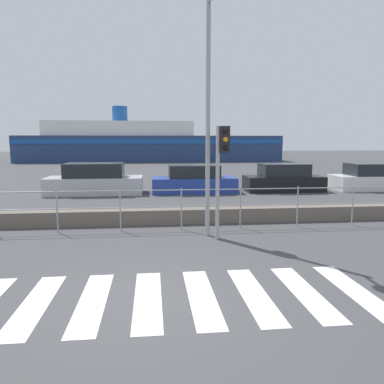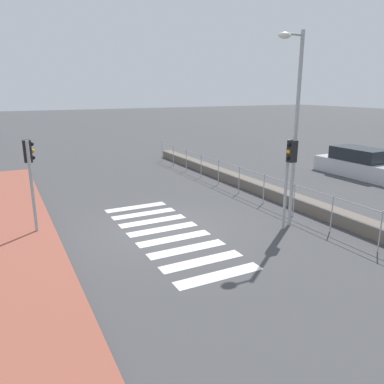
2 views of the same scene
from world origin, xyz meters
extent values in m
plane|color=#424244|center=(0.00, 0.00, 0.00)|extent=(160.00, 160.00, 0.00)
cube|color=#934C3D|center=(0.00, -4.10, 0.06)|extent=(24.00, 1.80, 0.12)
cube|color=silver|center=(-2.75, 0.00, 0.00)|extent=(0.45, 2.40, 0.01)
cube|color=silver|center=(-1.85, 0.00, 0.00)|extent=(0.45, 2.40, 0.01)
cube|color=silver|center=(-0.95, 0.00, 0.00)|extent=(0.45, 2.40, 0.01)
cube|color=silver|center=(-0.05, 0.00, 0.00)|extent=(0.45, 2.40, 0.01)
cube|color=silver|center=(0.85, 0.00, 0.00)|extent=(0.45, 2.40, 0.01)
cube|color=silver|center=(1.75, 0.00, 0.00)|extent=(0.45, 2.40, 0.01)
cube|color=silver|center=(2.65, 0.00, 0.00)|extent=(0.45, 2.40, 0.01)
cube|color=silver|center=(3.55, 0.00, 0.00)|extent=(0.45, 2.40, 0.01)
cube|color=#6B6056|center=(0.00, 5.64, 0.23)|extent=(25.39, 0.55, 0.46)
cylinder|color=#9EA0A3|center=(0.00, 4.77, 1.17)|extent=(22.85, 0.03, 0.03)
cylinder|color=#9EA0A3|center=(0.00, 4.77, 0.68)|extent=(22.85, 0.03, 0.03)
cylinder|color=#9EA0A3|center=(-11.43, 4.77, 0.62)|extent=(0.04, 0.04, 1.24)
cylinder|color=#9EA0A3|center=(-9.67, 4.77, 0.62)|extent=(0.04, 0.04, 1.24)
cylinder|color=#9EA0A3|center=(-7.91, 4.77, 0.62)|extent=(0.04, 0.04, 1.24)
cylinder|color=#9EA0A3|center=(-6.15, 4.77, 0.62)|extent=(0.04, 0.04, 1.24)
cylinder|color=#9EA0A3|center=(-4.40, 4.77, 0.62)|extent=(0.04, 0.04, 1.24)
cylinder|color=#9EA0A3|center=(-2.64, 4.77, 0.62)|extent=(0.04, 0.04, 1.24)
cylinder|color=#9EA0A3|center=(-0.88, 4.77, 0.62)|extent=(0.04, 0.04, 1.24)
cylinder|color=#9EA0A3|center=(0.88, 4.77, 0.62)|extent=(0.04, 0.04, 1.24)
cylinder|color=#9EA0A3|center=(2.64, 4.77, 0.62)|extent=(0.04, 0.04, 1.24)
cylinder|color=#9EA0A3|center=(4.40, 4.77, 0.62)|extent=(0.04, 0.04, 1.24)
cylinder|color=#9EA0A3|center=(-1.49, -3.74, 1.50)|extent=(0.10, 0.10, 2.99)
cube|color=black|center=(-1.66, -3.74, 2.65)|extent=(0.24, 0.24, 0.68)
sphere|color=black|center=(-1.66, -3.60, 2.87)|extent=(0.13, 0.13, 0.13)
sphere|color=orange|center=(-1.66, -3.60, 2.65)|extent=(0.13, 0.13, 0.13)
sphere|color=black|center=(-1.66, -3.60, 2.44)|extent=(0.13, 0.13, 0.13)
cylinder|color=#9EA0A3|center=(1.73, 3.58, 1.48)|extent=(0.10, 0.10, 2.96)
cube|color=black|center=(1.90, 3.58, 2.62)|extent=(0.24, 0.24, 0.68)
sphere|color=black|center=(1.90, 3.44, 2.83)|extent=(0.13, 0.13, 0.13)
sphere|color=orange|center=(1.90, 3.44, 2.62)|extent=(0.13, 0.13, 0.13)
sphere|color=black|center=(1.90, 3.44, 2.41)|extent=(0.13, 0.13, 0.13)
cylinder|color=#9EA0A3|center=(1.54, 4.01, 3.10)|extent=(0.12, 0.12, 6.20)
cylinder|color=#9EA0A3|center=(1.54, 3.67, 6.05)|extent=(0.07, 0.69, 0.07)
ellipsoid|color=silver|center=(1.54, 3.32, 6.00)|extent=(0.32, 0.42, 0.19)
cube|color=#BCBCC1|center=(-2.73, 12.52, 0.41)|extent=(4.59, 1.87, 0.82)
cube|color=#1E2328|center=(-2.73, 12.52, 1.16)|extent=(2.75, 1.65, 0.67)
camera|label=1|loc=(0.05, -5.94, 2.62)|focal=35.00mm
camera|label=2|loc=(10.73, -4.46, 4.47)|focal=35.00mm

